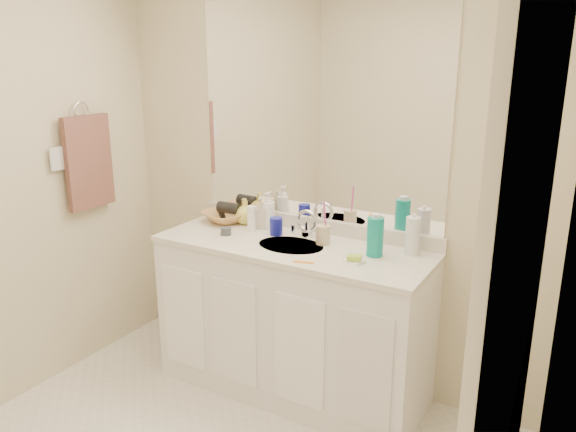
# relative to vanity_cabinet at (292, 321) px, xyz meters

# --- Properties ---
(wall_back) EXTENTS (2.60, 0.02, 2.40)m
(wall_back) POSITION_rel_vanity_cabinet_xyz_m (0.00, 0.28, 0.77)
(wall_back) COLOR beige
(wall_back) RESTS_ON floor
(wall_right) EXTENTS (0.02, 2.60, 2.40)m
(wall_right) POSITION_rel_vanity_cabinet_xyz_m (1.30, -1.02, 0.77)
(wall_right) COLOR beige
(wall_right) RESTS_ON floor
(vanity_cabinet) EXTENTS (1.50, 0.55, 0.85)m
(vanity_cabinet) POSITION_rel_vanity_cabinet_xyz_m (0.00, 0.00, 0.00)
(vanity_cabinet) COLOR white
(vanity_cabinet) RESTS_ON floor
(countertop) EXTENTS (1.52, 0.57, 0.03)m
(countertop) POSITION_rel_vanity_cabinet_xyz_m (0.00, 0.00, 0.44)
(countertop) COLOR silver
(countertop) RESTS_ON vanity_cabinet
(backsplash) EXTENTS (1.52, 0.03, 0.08)m
(backsplash) POSITION_rel_vanity_cabinet_xyz_m (0.00, 0.26, 0.50)
(backsplash) COLOR silver
(backsplash) RESTS_ON countertop
(sink_basin) EXTENTS (0.37, 0.37, 0.02)m
(sink_basin) POSITION_rel_vanity_cabinet_xyz_m (0.00, -0.02, 0.44)
(sink_basin) COLOR beige
(sink_basin) RESTS_ON countertop
(faucet) EXTENTS (0.02, 0.02, 0.11)m
(faucet) POSITION_rel_vanity_cabinet_xyz_m (0.00, 0.16, 0.51)
(faucet) COLOR silver
(faucet) RESTS_ON countertop
(mirror) EXTENTS (1.48, 0.01, 1.20)m
(mirror) POSITION_rel_vanity_cabinet_xyz_m (0.00, 0.27, 1.14)
(mirror) COLOR white
(mirror) RESTS_ON wall_back
(blue_mug) EXTENTS (0.09, 0.09, 0.10)m
(blue_mug) POSITION_rel_vanity_cabinet_xyz_m (-0.16, 0.10, 0.50)
(blue_mug) COLOR #151993
(blue_mug) RESTS_ON countertop
(tan_cup) EXTENTS (0.10, 0.10, 0.10)m
(tan_cup) POSITION_rel_vanity_cabinet_xyz_m (0.14, 0.08, 0.51)
(tan_cup) COLOR #CAB48E
(tan_cup) RESTS_ON countertop
(toothbrush) EXTENTS (0.01, 0.04, 0.19)m
(toothbrush) POSITION_rel_vanity_cabinet_xyz_m (0.15, 0.08, 0.60)
(toothbrush) COLOR #DC3A92
(toothbrush) RESTS_ON tan_cup
(mouthwash_bottle) EXTENTS (0.09, 0.09, 0.20)m
(mouthwash_bottle) POSITION_rel_vanity_cabinet_xyz_m (0.45, 0.06, 0.56)
(mouthwash_bottle) COLOR #0B8C84
(mouthwash_bottle) RESTS_ON countertop
(clear_pump_bottle) EXTENTS (0.10, 0.10, 0.20)m
(clear_pump_bottle) POSITION_rel_vanity_cabinet_xyz_m (0.60, 0.17, 0.55)
(clear_pump_bottle) COLOR white
(clear_pump_bottle) RESTS_ON countertop
(soap_dish) EXTENTS (0.10, 0.09, 0.01)m
(soap_dish) POSITION_rel_vanity_cabinet_xyz_m (0.40, -0.09, 0.46)
(soap_dish) COLOR white
(soap_dish) RESTS_ON countertop
(green_soap) EXTENTS (0.08, 0.07, 0.02)m
(green_soap) POSITION_rel_vanity_cabinet_xyz_m (0.40, -0.09, 0.48)
(green_soap) COLOR #9BC730
(green_soap) RESTS_ON soap_dish
(orange_comb) EXTENTS (0.11, 0.05, 0.00)m
(orange_comb) POSITION_rel_vanity_cabinet_xyz_m (0.19, -0.22, 0.46)
(orange_comb) COLOR orange
(orange_comb) RESTS_ON countertop
(dark_jar) EXTENTS (0.07, 0.07, 0.04)m
(dark_jar) POSITION_rel_vanity_cabinet_xyz_m (-0.41, -0.05, 0.48)
(dark_jar) COLOR #3C3D44
(dark_jar) RESTS_ON countertop
(extra_white_bottle) EXTENTS (0.06, 0.06, 0.15)m
(extra_white_bottle) POSITION_rel_vanity_cabinet_xyz_m (-0.32, 0.08, 0.53)
(extra_white_bottle) COLOR white
(extra_white_bottle) RESTS_ON countertop
(soap_bottle_white) EXTENTS (0.08, 0.09, 0.22)m
(soap_bottle_white) POSITION_rel_vanity_cabinet_xyz_m (-0.27, 0.18, 0.56)
(soap_bottle_white) COLOR white
(soap_bottle_white) RESTS_ON countertop
(soap_bottle_cream) EXTENTS (0.11, 0.11, 0.18)m
(soap_bottle_cream) POSITION_rel_vanity_cabinet_xyz_m (-0.31, 0.17, 0.55)
(soap_bottle_cream) COLOR beige
(soap_bottle_cream) RESTS_ON countertop
(soap_bottle_yellow) EXTENTS (0.13, 0.13, 0.16)m
(soap_bottle_yellow) POSITION_rel_vanity_cabinet_xyz_m (-0.44, 0.18, 0.53)
(soap_bottle_yellow) COLOR #DBCF55
(soap_bottle_yellow) RESTS_ON countertop
(wicker_basket) EXTENTS (0.34, 0.34, 0.07)m
(wicker_basket) POSITION_rel_vanity_cabinet_xyz_m (-0.56, 0.16, 0.49)
(wicker_basket) COLOR #B78049
(wicker_basket) RESTS_ON countertop
(hair_dryer) EXTENTS (0.15, 0.08, 0.07)m
(hair_dryer) POSITION_rel_vanity_cabinet_xyz_m (-0.54, 0.16, 0.54)
(hair_dryer) COLOR black
(hair_dryer) RESTS_ON wicker_basket
(towel_ring) EXTENTS (0.01, 0.11, 0.11)m
(towel_ring) POSITION_rel_vanity_cabinet_xyz_m (-1.27, -0.25, 1.12)
(towel_ring) COLOR silver
(towel_ring) RESTS_ON wall_left
(hand_towel) EXTENTS (0.04, 0.32, 0.55)m
(hand_towel) POSITION_rel_vanity_cabinet_xyz_m (-1.25, -0.25, 0.82)
(hand_towel) COLOR #4C2E29
(hand_towel) RESTS_ON towel_ring
(switch_plate) EXTENTS (0.01, 0.08, 0.13)m
(switch_plate) POSITION_rel_vanity_cabinet_xyz_m (-1.27, -0.45, 0.88)
(switch_plate) COLOR silver
(switch_plate) RESTS_ON wall_left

